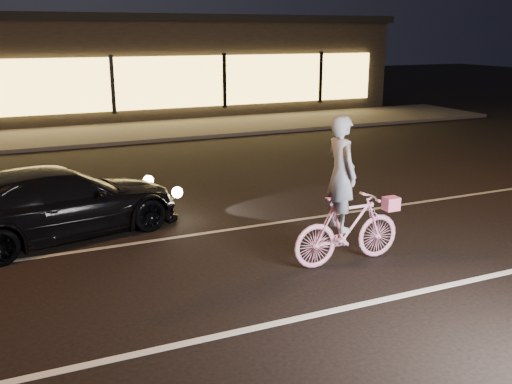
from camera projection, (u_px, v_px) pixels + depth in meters
name	position (u px, v px, depth m)	size (l,w,h in m)	color
ground	(293.00, 267.00, 8.81)	(90.00, 90.00, 0.00)	black
lane_stripe_near	(345.00, 308.00, 7.49)	(60.00, 0.12, 0.01)	silver
lane_stripe_far	(243.00, 228.00, 10.57)	(60.00, 0.10, 0.01)	gray
sidewalk	(125.00, 133.00, 20.25)	(30.00, 4.00, 0.12)	#383533
storefront	(94.00, 64.00, 24.94)	(25.40, 8.42, 4.20)	black
cyclist	(346.00, 213.00, 8.75)	(1.86, 0.64, 2.34)	#FF4EA1
sedan	(59.00, 202.00, 9.99)	(4.61, 2.78, 1.25)	black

